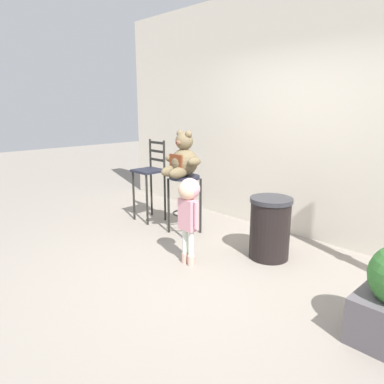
{
  "coord_description": "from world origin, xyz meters",
  "views": [
    {
      "loc": [
        2.33,
        -2.34,
        1.71
      ],
      "look_at": [
        -0.7,
        0.57,
        0.68
      ],
      "focal_mm": 33.29,
      "sensor_mm": 36.0,
      "label": 1
    }
  ],
  "objects_px": {
    "teddy_bear": "(183,159)",
    "trash_bin": "(270,228)",
    "bar_chair_empty": "(150,175)",
    "bar_stool_with_teddy": "(184,192)",
    "child_walking": "(189,203)"
  },
  "relations": [
    {
      "from": "bar_chair_empty",
      "to": "trash_bin",
      "type": "bearing_deg",
      "value": 3.24
    },
    {
      "from": "bar_stool_with_teddy",
      "to": "teddy_bear",
      "type": "xyz_separation_m",
      "value": [
        -0.0,
        -0.03,
        0.45
      ]
    },
    {
      "from": "trash_bin",
      "to": "bar_chair_empty",
      "type": "height_order",
      "value": "bar_chair_empty"
    },
    {
      "from": "bar_chair_empty",
      "to": "teddy_bear",
      "type": "bearing_deg",
      "value": -4.12
    },
    {
      "from": "child_walking",
      "to": "bar_chair_empty",
      "type": "height_order",
      "value": "bar_chair_empty"
    },
    {
      "from": "bar_stool_with_teddy",
      "to": "bar_chair_empty",
      "type": "bearing_deg",
      "value": 177.94
    },
    {
      "from": "bar_stool_with_teddy",
      "to": "bar_chair_empty",
      "type": "xyz_separation_m",
      "value": [
        -0.79,
        0.03,
        0.12
      ]
    },
    {
      "from": "trash_bin",
      "to": "child_walking",
      "type": "bearing_deg",
      "value": -123.55
    },
    {
      "from": "bar_stool_with_teddy",
      "to": "trash_bin",
      "type": "bearing_deg",
      "value": 6.49
    },
    {
      "from": "teddy_bear",
      "to": "bar_chair_empty",
      "type": "bearing_deg",
      "value": 175.88
    },
    {
      "from": "trash_bin",
      "to": "bar_stool_with_teddy",
      "type": "bearing_deg",
      "value": -173.51
    },
    {
      "from": "bar_chair_empty",
      "to": "bar_stool_with_teddy",
      "type": "bearing_deg",
      "value": -2.06
    },
    {
      "from": "bar_stool_with_teddy",
      "to": "child_walking",
      "type": "height_order",
      "value": "child_walking"
    },
    {
      "from": "teddy_bear",
      "to": "trash_bin",
      "type": "xyz_separation_m",
      "value": [
        1.27,
        0.17,
        -0.66
      ]
    },
    {
      "from": "child_walking",
      "to": "bar_chair_empty",
      "type": "bearing_deg",
      "value": -173.31
    }
  ]
}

